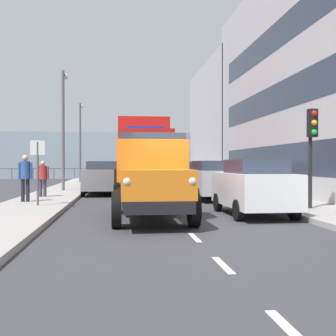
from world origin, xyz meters
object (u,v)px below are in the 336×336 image
object	(u,v)px
lamp_post_far	(80,135)
lamp_post_promenade	(63,119)
car_grey_oppositeside_0	(102,177)
pedestrian_with_bag	(43,176)
car_red_kerbside_2	(190,176)
traffic_light_near	(312,136)
pedestrian_near_railing	(25,174)
truck_vintage_orange	(152,179)
car_white_kerbside_near	(253,186)
lorry_cargo_red	(142,155)
street_sign	(38,161)
car_black_oppositeside_1	(106,175)
car_navy_oppositeside_2	(108,172)
car_teal_kerbside_3	(177,174)
car_silver_kerbside_1	(212,179)

from	to	relation	value
lamp_post_far	lamp_post_promenade	bearing A→B (deg)	90.03
car_grey_oppositeside_0	pedestrian_with_bag	bearing A→B (deg)	50.68
car_red_kerbside_2	traffic_light_near	size ratio (longest dim) A/B	1.31
car_red_kerbside_2	lamp_post_far	world-z (taller)	lamp_post_far
lamp_post_promenade	car_red_kerbside_2	bearing A→B (deg)	-175.72
car_grey_oppositeside_0	lamp_post_far	distance (m)	12.10
traffic_light_near	lamp_post_promenade	size ratio (longest dim) A/B	0.49
pedestrian_near_railing	pedestrian_with_bag	distance (m)	2.45
truck_vintage_orange	car_white_kerbside_near	size ratio (longest dim) A/B	1.45
lorry_cargo_red	street_sign	world-z (taller)	lorry_cargo_red
car_black_oppositeside_1	traffic_light_near	bearing A→B (deg)	115.94
car_red_kerbside_2	lamp_post_promenade	world-z (taller)	lamp_post_promenade
street_sign	car_white_kerbside_near	bearing A→B (deg)	160.60
car_navy_oppositeside_2	street_sign	bearing A→B (deg)	84.18
car_red_kerbside_2	car_teal_kerbside_3	distance (m)	5.54
car_navy_oppositeside_2	lamp_post_promenade	size ratio (longest dim) A/B	0.70
car_navy_oppositeside_2	pedestrian_with_bag	size ratio (longest dim) A/B	2.92
pedestrian_near_railing	traffic_light_near	distance (m)	10.43
pedestrian_with_bag	traffic_light_near	distance (m)	11.33
lorry_cargo_red	pedestrian_with_bag	world-z (taller)	lorry_cargo_red
truck_vintage_orange	pedestrian_near_railing	world-z (taller)	truck_vintage_orange
car_silver_kerbside_1	car_grey_oppositeside_0	size ratio (longest dim) A/B	1.02
car_white_kerbside_near	truck_vintage_orange	bearing A→B (deg)	13.77
truck_vintage_orange	car_teal_kerbside_3	bearing A→B (deg)	-100.21
car_grey_oppositeside_0	traffic_light_near	xyz separation A→B (m)	(-7.03, 9.03, 1.58)
lorry_cargo_red	car_teal_kerbside_3	bearing A→B (deg)	-110.99
car_teal_kerbside_3	traffic_light_near	xyz separation A→B (m)	(-2.07, 16.60, 1.58)
car_black_oppositeside_1	lamp_post_far	world-z (taller)	lamp_post_far
car_black_oppositeside_1	street_sign	xyz separation A→B (m)	(1.94, 12.38, 0.79)
car_silver_kerbside_1	car_teal_kerbside_3	size ratio (longest dim) A/B	1.11
lamp_post_promenade	car_teal_kerbside_3	bearing A→B (deg)	-139.53
car_red_kerbside_2	car_teal_kerbside_3	bearing A→B (deg)	-90.00
lorry_cargo_red	lamp_post_promenade	world-z (taller)	lamp_post_promenade
traffic_light_near	lamp_post_far	xyz separation A→B (m)	(9.19, -20.56, 1.38)
car_black_oppositeside_1	car_red_kerbside_2	bearing A→B (deg)	145.71
car_white_kerbside_near	car_grey_oppositeside_0	bearing A→B (deg)	-62.14
lamp_post_promenade	car_silver_kerbside_1	bearing A→B (deg)	144.30
lorry_cargo_red	car_navy_oppositeside_2	bearing A→B (deg)	-80.28
pedestrian_near_railing	car_white_kerbside_near	bearing A→B (deg)	152.69
truck_vintage_orange	lamp_post_far	world-z (taller)	lamp_post_far
pedestrian_near_railing	lorry_cargo_red	bearing A→B (deg)	-131.05
street_sign	car_red_kerbside_2	bearing A→B (deg)	-127.50
car_black_oppositeside_1	traffic_light_near	world-z (taller)	traffic_light_near
car_black_oppositeside_1	lamp_post_far	size ratio (longest dim) A/B	0.70
traffic_light_near	lamp_post_far	world-z (taller)	lamp_post_far
truck_vintage_orange	lamp_post_far	xyz separation A→B (m)	(3.93, -21.71, 2.68)
car_black_oppositeside_1	pedestrian_with_bag	size ratio (longest dim) A/B	2.77
car_silver_kerbside_1	lamp_post_far	xyz separation A→B (m)	(7.12, -15.15, 2.96)
car_white_kerbside_near	car_teal_kerbside_3	world-z (taller)	same
car_white_kerbside_near	car_silver_kerbside_1	distance (m)	5.78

